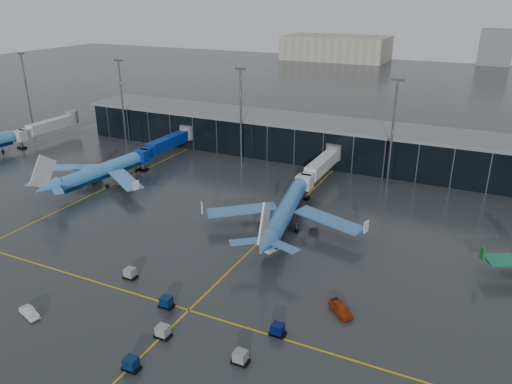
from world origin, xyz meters
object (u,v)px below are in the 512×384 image
at_px(service_van_red, 341,308).
at_px(service_van_white, 29,312).
at_px(airliner_arkefly, 103,162).
at_px(airliner_klm_near, 286,200).
at_px(mobile_airstair, 270,246).
at_px(baggage_carts, 183,324).

height_order(service_van_red, service_van_white, service_van_red).
height_order(airliner_arkefly, service_van_red, airliner_arkefly).
distance_m(airliner_klm_near, mobile_airstair, 11.29).
relative_size(airliner_klm_near, baggage_carts, 1.27).
bearing_deg(service_van_white, airliner_klm_near, -9.63).
bearing_deg(baggage_carts, airliner_arkefly, 141.08).
distance_m(airliner_arkefly, baggage_carts, 62.82).
height_order(airliner_klm_near, service_van_white, airliner_klm_near).
xyz_separation_m(mobile_airstair, service_van_red, (17.13, -13.12, 0.04)).
relative_size(service_van_red, service_van_white, 1.19).
distance_m(airliner_klm_near, service_van_red, 29.95).
height_order(mobile_airstair, service_van_red, mobile_airstair).
bearing_deg(airliner_klm_near, service_van_white, -126.74).
bearing_deg(baggage_carts, mobile_airstair, 86.64).
bearing_deg(baggage_carts, service_van_white, -161.10).
bearing_deg(mobile_airstair, service_van_red, -22.08).
bearing_deg(airliner_arkefly, airliner_klm_near, 2.14).
bearing_deg(airliner_klm_near, airliner_arkefly, 166.13).
bearing_deg(baggage_carts, service_van_red, 34.93).
distance_m(baggage_carts, service_van_white, 22.65).
distance_m(mobile_airstair, service_van_red, 21.58).
bearing_deg(service_van_white, baggage_carts, -54.17).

